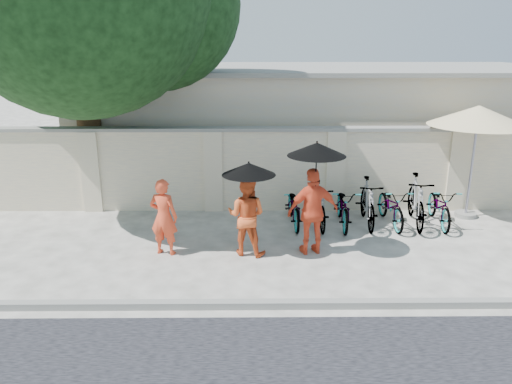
{
  "coord_description": "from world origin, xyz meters",
  "views": [
    {
      "loc": [
        -0.07,
        -8.79,
        4.11
      ],
      "look_at": [
        0.03,
        1.05,
        1.1
      ],
      "focal_mm": 35.0,
      "sensor_mm": 36.0,
      "label": 1
    }
  ],
  "objects_px": {
    "monk_left": "(164,217)",
    "patio_umbrella": "(478,117)",
    "monk_right": "(313,212)",
    "monk_center": "(246,215)"
  },
  "relations": [
    {
      "from": "monk_center",
      "to": "monk_right",
      "type": "relative_size",
      "value": 0.92
    },
    {
      "from": "monk_left",
      "to": "patio_umbrella",
      "type": "relative_size",
      "value": 0.58
    },
    {
      "from": "monk_right",
      "to": "patio_umbrella",
      "type": "bearing_deg",
      "value": -164.42
    },
    {
      "from": "monk_center",
      "to": "patio_umbrella",
      "type": "bearing_deg",
      "value": -141.06
    },
    {
      "from": "monk_left",
      "to": "monk_center",
      "type": "height_order",
      "value": "monk_center"
    },
    {
      "from": "monk_right",
      "to": "patio_umbrella",
      "type": "distance_m",
      "value": 4.77
    },
    {
      "from": "monk_left",
      "to": "patio_umbrella",
      "type": "height_order",
      "value": "patio_umbrella"
    },
    {
      "from": "monk_left",
      "to": "monk_right",
      "type": "relative_size",
      "value": 0.89
    },
    {
      "from": "monk_left",
      "to": "patio_umbrella",
      "type": "bearing_deg",
      "value": -147.94
    },
    {
      "from": "monk_left",
      "to": "patio_umbrella",
      "type": "xyz_separation_m",
      "value": [
        6.92,
        2.12,
        1.64
      ]
    }
  ]
}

